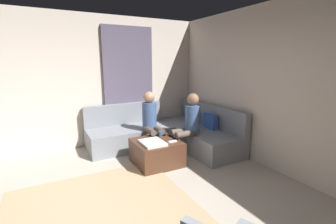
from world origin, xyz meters
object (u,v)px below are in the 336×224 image
sectional_couch (168,133)px  person_on_couch_back (188,123)px  ottoman (157,152)px  person_on_couch_side (151,120)px  coffee_mug (160,134)px  game_remote (173,141)px

sectional_couch → person_on_couch_back: bearing=4.7°
sectional_couch → person_on_couch_back: 0.77m
ottoman → person_on_couch_side: person_on_couch_side is taller
coffee_mug → sectional_couch: bearing=138.2°
coffee_mug → game_remote: size_ratio=0.63×
sectional_couch → game_remote: sectional_couch is taller
ottoman → coffee_mug: size_ratio=8.00×
sectional_couch → game_remote: (0.88, -0.39, 0.15)m
sectional_couch → coffee_mug: bearing=-41.8°
person_on_couch_side → ottoman: bearing=74.1°
person_on_couch_back → person_on_couch_side: (-0.52, -0.51, 0.00)m
ottoman → game_remote: game_remote is taller
ottoman → person_on_couch_side: size_ratio=0.63×
coffee_mug → person_on_couch_side: (-0.33, -0.02, 0.19)m
coffee_mug → person_on_couch_side: size_ratio=0.08×
person_on_couch_side → coffee_mug: bearing=93.9°
coffee_mug → game_remote: (0.40, 0.04, -0.04)m
person_on_couch_side → person_on_couch_back: bearing=134.1°
coffee_mug → person_on_couch_back: person_on_couch_back is taller
game_remote → ottoman: bearing=-129.3°
ottoman → game_remote: size_ratio=5.07×
person_on_couch_back → person_on_couch_side: same height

